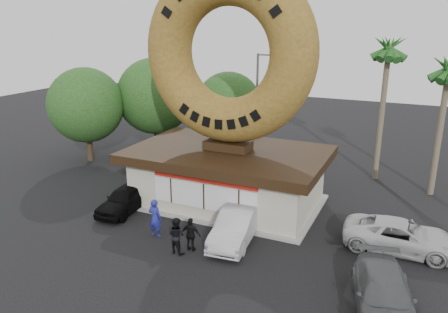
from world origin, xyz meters
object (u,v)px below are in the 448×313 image
at_px(car_white, 401,236).
at_px(street_lamp, 259,99).
at_px(person_center, 177,235).
at_px(car_silver, 236,226).
at_px(person_left, 155,218).
at_px(person_right, 191,235).
at_px(giant_donut, 228,53).
at_px(car_black, 125,199).
at_px(car_grey, 384,295).
at_px(donut_shop, 228,175).

bearing_deg(car_white, street_lamp, 42.93).
distance_m(person_center, car_white, 10.53).
bearing_deg(person_center, car_silver, -122.02).
relative_size(person_left, person_right, 1.20).
xyz_separation_m(person_center, car_silver, (2.05, 2.27, -0.11)).
relative_size(person_center, car_silver, 0.38).
bearing_deg(giant_donut, person_right, -82.66).
height_order(car_black, car_white, car_white).
height_order(person_center, person_right, person_center).
relative_size(person_center, car_grey, 0.35).
bearing_deg(person_center, car_black, -19.24).
bearing_deg(giant_donut, car_silver, -60.74).
relative_size(giant_donut, car_grey, 1.92).
bearing_deg(car_silver, giant_donut, 112.96).
bearing_deg(car_black, car_white, 3.95).
bearing_deg(car_grey, car_white, 74.28).
bearing_deg(giant_donut, street_lamp, 100.51).
bearing_deg(car_black, car_silver, -7.55).
distance_m(giant_donut, person_right, 9.89).
relative_size(person_center, car_white, 0.34).
distance_m(person_left, car_white, 11.86).
bearing_deg(car_black, person_left, -32.89).
bearing_deg(giant_donut, person_center, -87.82).
xyz_separation_m(giant_donut, car_white, (9.72, -1.75, -7.98)).
relative_size(giant_donut, person_right, 5.92).
bearing_deg(car_grey, person_right, 160.33).
height_order(street_lamp, person_left, street_lamp).
relative_size(person_left, person_center, 1.13).
xyz_separation_m(giant_donut, person_left, (-1.56, -5.39, -7.71)).
bearing_deg(person_center, giant_donut, -77.77).
bearing_deg(person_right, person_center, 35.29).
relative_size(street_lamp, person_center, 4.52).
xyz_separation_m(street_lamp, car_black, (-2.96, -13.52, -3.76)).
relative_size(street_lamp, person_left, 4.00).
xyz_separation_m(donut_shop, person_right, (0.76, -5.90, -0.94)).
xyz_separation_m(donut_shop, car_grey, (9.43, -6.97, -1.02)).
xyz_separation_m(car_silver, car_white, (7.42, 2.33, -0.05)).
height_order(street_lamp, person_right, street_lamp).
height_order(street_lamp, car_grey, street_lamp).
bearing_deg(car_silver, car_white, 11.15).
height_order(person_left, car_grey, person_left).
relative_size(car_black, car_white, 0.80).
height_order(car_silver, car_grey, car_silver).
bearing_deg(car_silver, donut_shop, 113.05).
xyz_separation_m(person_center, car_white, (9.47, 4.60, -0.16)).
bearing_deg(car_white, person_left, 106.25).
distance_m(donut_shop, car_silver, 4.78).
xyz_separation_m(person_right, car_black, (-5.58, 2.40, -0.11)).
distance_m(person_left, car_grey, 11.12).
distance_m(person_center, car_black, 5.80).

